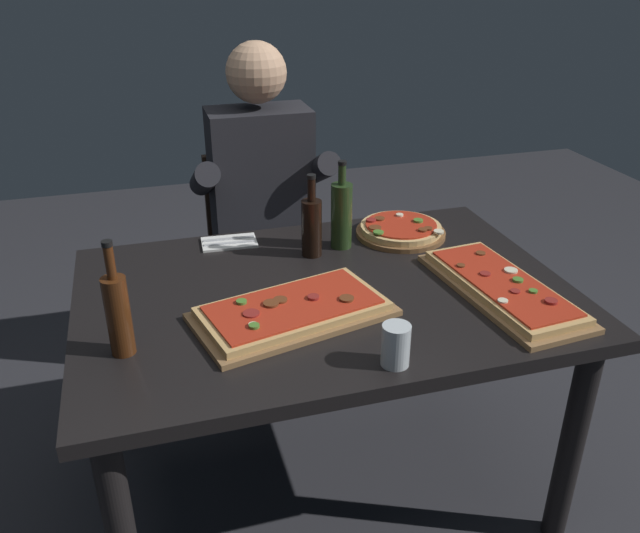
{
  "coord_description": "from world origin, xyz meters",
  "views": [
    {
      "loc": [
        -0.47,
        -1.58,
        1.64
      ],
      "look_at": [
        0.0,
        0.05,
        0.79
      ],
      "focal_mm": 36.5,
      "sensor_mm": 36.0,
      "label": 1
    }
  ],
  "objects": [
    {
      "name": "napkin_cutlery_set",
      "position": [
        -0.21,
        0.39,
        0.74
      ],
      "size": [
        0.19,
        0.12,
        0.01
      ],
      "color": "white",
      "rests_on": "dining_table"
    },
    {
      "name": "vinegar_bottle_green",
      "position": [
        -0.56,
        -0.17,
        0.85
      ],
      "size": [
        0.06,
        0.06,
        0.3
      ],
      "color": "#47230F",
      "rests_on": "dining_table"
    },
    {
      "name": "wine_bottle_dark",
      "position": [
        0.03,
        0.24,
        0.84
      ],
      "size": [
        0.06,
        0.06,
        0.27
      ],
      "color": "black",
      "rests_on": "dining_table"
    },
    {
      "name": "pizza_rectangular_front",
      "position": [
        -0.13,
        -0.12,
        0.76
      ],
      "size": [
        0.57,
        0.39,
        0.05
      ],
      "color": "olive",
      "rests_on": "dining_table"
    },
    {
      "name": "diner_chair",
      "position": [
        -0.03,
        0.86,
        0.49
      ],
      "size": [
        0.44,
        0.44,
        0.87
      ],
      "color": "black",
      "rests_on": "ground_plane"
    },
    {
      "name": "tumbler_near_camera",
      "position": [
        0.05,
        -0.4,
        0.79
      ],
      "size": [
        0.07,
        0.07,
        0.11
      ],
      "color": "silver",
      "rests_on": "dining_table"
    },
    {
      "name": "pizza_round_far",
      "position": [
        0.36,
        0.3,
        0.76
      ],
      "size": [
        0.3,
        0.3,
        0.05
      ],
      "color": "brown",
      "rests_on": "dining_table"
    },
    {
      "name": "dining_table",
      "position": [
        0.0,
        0.0,
        0.64
      ],
      "size": [
        1.4,
        0.96,
        0.74
      ],
      "color": "black",
      "rests_on": "ground_plane"
    },
    {
      "name": "pizza_rectangular_left",
      "position": [
        0.48,
        -0.16,
        0.76
      ],
      "size": [
        0.28,
        0.58,
        0.05
      ],
      "color": "olive",
      "rests_on": "dining_table"
    },
    {
      "name": "seated_diner",
      "position": [
        -0.03,
        0.74,
        0.74
      ],
      "size": [
        0.53,
        0.41,
        1.33
      ],
      "color": "#23232D",
      "rests_on": "ground_plane"
    },
    {
      "name": "ground_plane",
      "position": [
        0.0,
        0.0,
        0.0
      ],
      "size": [
        6.4,
        6.4,
        0.0
      ],
      "primitive_type": "plane",
      "color": "#2D2D33"
    },
    {
      "name": "oil_bottle_amber",
      "position": [
        0.14,
        0.27,
        0.85
      ],
      "size": [
        0.07,
        0.07,
        0.29
      ],
      "color": "#233819",
      "rests_on": "dining_table"
    }
  ]
}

